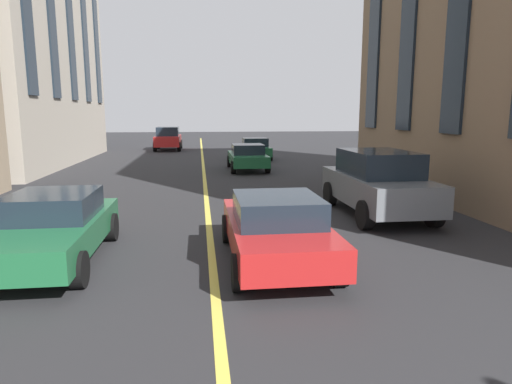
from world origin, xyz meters
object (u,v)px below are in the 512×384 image
at_px(car_green_mid, 247,157).
at_px(car_green_oncoming, 52,227).
at_px(car_red_parked_a, 276,228).
at_px(car_grey_near, 377,182).
at_px(car_green_parked_b, 255,149).
at_px(car_red_far, 168,138).

xyz_separation_m(car_green_mid, car_green_oncoming, (-14.23, 5.45, 0.00)).
bearing_deg(car_green_oncoming, car_red_parked_a, -97.59).
bearing_deg(car_green_mid, car_grey_near, -166.79).
distance_m(car_grey_near, car_red_parked_a, 5.24).
height_order(car_green_parked_b, car_green_mid, car_green_parked_b).
distance_m(car_green_parked_b, car_green_mid, 5.69).
xyz_separation_m(car_green_parked_b, car_green_mid, (-5.59, 1.08, 0.00)).
relative_size(car_red_parked_a, car_red_far, 0.94).
distance_m(car_red_parked_a, car_green_oncoming, 4.44).
xyz_separation_m(car_green_parked_b, car_red_far, (8.42, 6.11, 0.27)).
relative_size(car_green_parked_b, car_green_oncoming, 0.89).
relative_size(car_red_parked_a, car_green_mid, 1.00).
xyz_separation_m(car_grey_near, car_green_mid, (11.05, 2.59, -0.27)).
bearing_deg(car_green_mid, car_green_oncoming, 159.04).
relative_size(car_grey_near, car_red_parked_a, 1.07).
height_order(car_red_parked_a, car_green_mid, same).
xyz_separation_m(car_green_oncoming, car_red_far, (28.24, -0.43, 0.27)).
bearing_deg(car_grey_near, car_green_parked_b, 5.19).
xyz_separation_m(car_grey_near, car_red_far, (25.07, 7.62, 0.00)).
xyz_separation_m(car_red_parked_a, car_red_far, (28.83, 3.98, 0.27)).
bearing_deg(car_green_parked_b, car_green_mid, 169.03).
bearing_deg(car_red_far, car_green_parked_b, -144.06).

